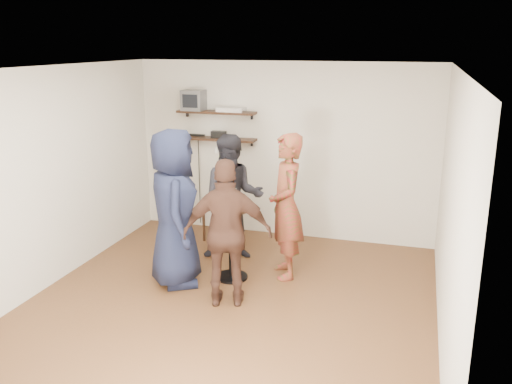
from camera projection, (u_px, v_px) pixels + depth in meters
room at (225, 195)px, 5.71m from camera, size 4.58×5.08×2.68m
shelf_upper at (216, 112)px, 8.03m from camera, size 1.20×0.25×0.04m
shelf_lower at (217, 139)px, 8.14m from camera, size 1.20×0.25×0.04m
crt_monitor at (194, 100)px, 8.09m from camera, size 0.32×0.30×0.30m
dvd_deck at (231, 110)px, 7.95m from camera, size 0.40×0.24×0.06m
radio at (219, 134)px, 8.11m from camera, size 0.22×0.10×0.10m
power_strip at (195, 135)px, 8.28m from camera, size 0.30×0.05×0.03m
side_table at (221, 205)px, 8.06m from camera, size 0.58×0.58×0.61m
vase_lilies at (221, 179)px, 7.95m from camera, size 0.19×0.19×0.93m
drinks_table at (231, 232)px, 6.63m from camera, size 0.52×0.52×0.95m
wine_glass_fl at (223, 195)px, 6.49m from camera, size 0.07×0.07×0.20m
wine_glass_fr at (236, 196)px, 6.46m from camera, size 0.07×0.07×0.21m
wine_glass_bl at (232, 193)px, 6.57m from camera, size 0.07×0.07×0.22m
wine_glass_br at (234, 194)px, 6.51m from camera, size 0.07×0.07×0.22m
person_plaid at (286, 206)px, 6.65m from camera, size 0.67×0.78×1.82m
person_dark at (233, 198)px, 7.23m from camera, size 0.98×0.86×1.70m
person_navy at (174, 208)px, 6.42m from camera, size 0.97×1.11×1.91m
person_brown at (228, 234)px, 5.92m from camera, size 1.05×0.66×1.67m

